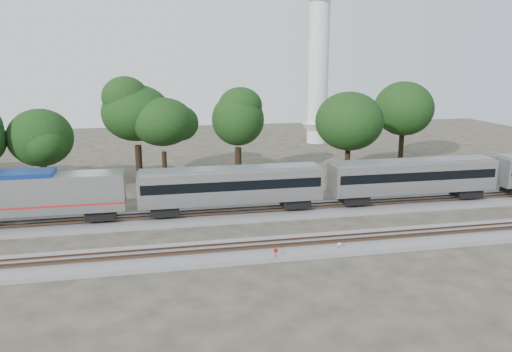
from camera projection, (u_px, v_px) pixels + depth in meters
The scene contains 12 objects.
ground at pixel (215, 238), 44.81m from camera, with size 160.00×160.00×0.00m, color #383328.
track_far at pixel (208, 216), 50.48m from camera, with size 160.00×5.00×0.73m.
track_near at pixel (221, 253), 40.95m from camera, with size 160.00×5.00×0.73m.
switch_stand_red at pixel (276, 253), 39.39m from camera, with size 0.36×0.07×1.14m.
switch_stand_white at pixel (339, 246), 41.25m from camera, with size 0.30×0.06×0.93m.
switch_lever at pixel (314, 253), 41.07m from camera, with size 0.50×0.30×0.30m, color #512D19.
tree_2 at pixel (41, 138), 57.55m from camera, with size 6.99×6.99×9.85m.
tree_3 at pixel (136, 113), 63.34m from camera, with size 9.22×9.22×13.00m.
tree_4 at pixel (163, 122), 61.75m from camera, with size 8.29×8.29×11.69m.
tree_5 at pixel (238, 120), 64.89m from camera, with size 8.21×8.21×11.58m.
tree_6 at pixel (349, 121), 65.63m from camera, with size 7.90×7.90×11.14m.
tree_7 at pixel (404, 109), 76.53m from camera, with size 8.50×8.50×11.98m.
Camera 1 is at (-5.01, -42.23, 15.63)m, focal length 35.00 mm.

